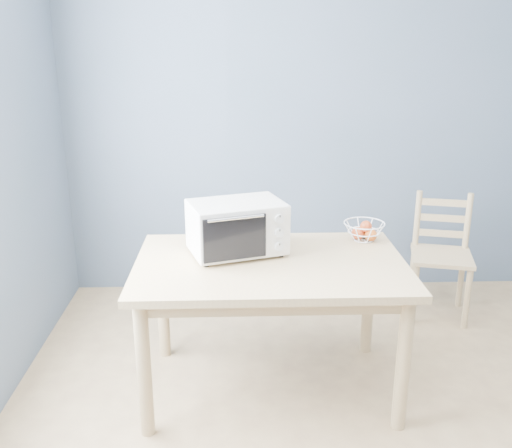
{
  "coord_description": "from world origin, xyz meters",
  "views": [
    {
      "loc": [
        -0.77,
        -1.88,
        1.84
      ],
      "look_at": [
        -0.66,
        0.94,
        0.93
      ],
      "focal_mm": 40.0,
      "sensor_mm": 36.0,
      "label": 1
    }
  ],
  "objects_px": {
    "dining_table": "(270,279)",
    "dining_chair": "(441,257)",
    "toaster_oven": "(234,227)",
    "fruit_basket": "(364,230)"
  },
  "relations": [
    {
      "from": "dining_table",
      "to": "dining_chair",
      "type": "bearing_deg",
      "value": 35.43
    },
    {
      "from": "toaster_oven",
      "to": "fruit_basket",
      "type": "bearing_deg",
      "value": -3.59
    },
    {
      "from": "fruit_basket",
      "to": "dining_table",
      "type": "bearing_deg",
      "value": -151.09
    },
    {
      "from": "dining_table",
      "to": "dining_chair",
      "type": "relative_size",
      "value": 1.66
    },
    {
      "from": "dining_table",
      "to": "fruit_basket",
      "type": "bearing_deg",
      "value": 28.91
    },
    {
      "from": "toaster_oven",
      "to": "fruit_basket",
      "type": "height_order",
      "value": "toaster_oven"
    },
    {
      "from": "dining_table",
      "to": "dining_chair",
      "type": "height_order",
      "value": "dining_chair"
    },
    {
      "from": "toaster_oven",
      "to": "fruit_basket",
      "type": "distance_m",
      "value": 0.77
    },
    {
      "from": "dining_table",
      "to": "fruit_basket",
      "type": "distance_m",
      "value": 0.65
    },
    {
      "from": "dining_table",
      "to": "fruit_basket",
      "type": "relative_size",
      "value": 5.29
    }
  ]
}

